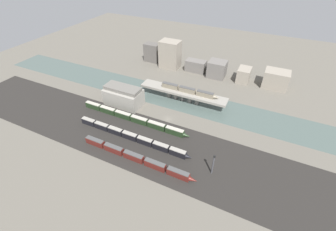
{
  "coord_description": "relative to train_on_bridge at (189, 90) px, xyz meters",
  "views": [
    {
      "loc": [
        47.32,
        -99.49,
        88.42
      ],
      "look_at": [
        0.0,
        -0.26,
        2.97
      ],
      "focal_mm": 24.0,
      "sensor_mm": 36.0,
      "label": 1
    }
  ],
  "objects": [
    {
      "name": "city_block_center",
      "position": [
        -11.82,
        46.47,
        -4.41
      ],
      "size": [
        16.94,
        8.73,
        9.51
      ],
      "primitive_type": "cube",
      "color": "slate",
      "rests_on": "ground"
    },
    {
      "name": "bridge",
      "position": [
        -4.45,
        0.0,
        -3.26
      ],
      "size": [
        61.42,
        9.6,
        7.43
      ],
      "color": "gray",
      "rests_on": "ground"
    },
    {
      "name": "ground_plane",
      "position": [
        -4.45,
        -23.48,
        -9.17
      ],
      "size": [
        400.0,
        400.0,
        0.0
      ],
      "primitive_type": "plane",
      "color": "#666056"
    },
    {
      "name": "city_block_right",
      "position": [
        7.01,
        44.5,
        -2.55
      ],
      "size": [
        13.99,
        12.47,
        13.25
      ],
      "primitive_type": "cube",
      "color": "slate",
      "rests_on": "ground"
    },
    {
      "name": "warehouse_building",
      "position": [
        -38.78,
        -21.21,
        -2.78
      ],
      "size": [
        25.04,
        13.66,
        13.43
      ],
      "color": "#9E998E",
      "rests_on": "ground"
    },
    {
      "name": "city_block_tall",
      "position": [
        51.56,
        47.01,
        -2.57
      ],
      "size": [
        17.59,
        13.04,
        13.2
      ],
      "primitive_type": "cube",
      "color": "gray",
      "rests_on": "ground"
    },
    {
      "name": "railbed_yard",
      "position": [
        -4.45,
        -47.48,
        -9.16
      ],
      "size": [
        280.0,
        42.0,
        0.01
      ],
      "primitive_type": "cube",
      "color": "#282623",
      "rests_on": "ground"
    },
    {
      "name": "train_yard_near",
      "position": [
        -4.93,
        -60.86,
        -7.2
      ],
      "size": [
        64.39,
        2.66,
        4.0
      ],
      "color": "#5B1E19",
      "rests_on": "ground"
    },
    {
      "name": "train_yard_mid",
      "position": [
        -15.38,
        -48.7,
        -7.25
      ],
      "size": [
        71.15,
        2.66,
        3.9
      ],
      "color": "black",
      "rests_on": "ground"
    },
    {
      "name": "city_block_far_right",
      "position": [
        28.24,
        46.12,
        -3.76
      ],
      "size": [
        9.33,
        13.06,
        10.83
      ],
      "primitive_type": "cube",
      "color": "gray",
      "rests_on": "ground"
    },
    {
      "name": "train_on_bridge",
      "position": [
        0.0,
        0.0,
        0.0
      ],
      "size": [
        40.89,
        2.78,
        3.57
      ],
      "color": "gray",
      "rests_on": "bridge"
    },
    {
      "name": "train_yard_far",
      "position": [
        -23.54,
        -34.46,
        -7.15
      ],
      "size": [
        74.28,
        2.7,
        4.09
      ],
      "color": "#23381E",
      "rests_on": "ground"
    },
    {
      "name": "river_water",
      "position": [
        -4.45,
        0.0,
        -9.17
      ],
      "size": [
        320.0,
        26.47,
        0.01
      ],
      "primitive_type": "cube",
      "color": "#4C5B56",
      "rests_on": "ground"
    },
    {
      "name": "signal_tower",
      "position": [
        32.33,
        -52.11,
        -2.95
      ],
      "size": [
        1.0,
        0.79,
        12.32
      ],
      "color": "#4C4C51",
      "rests_on": "ground"
    },
    {
      "name": "city_block_far_left",
      "position": [
        -55.02,
        48.53,
        -0.98
      ],
      "size": [
        13.49,
        8.44,
        16.37
      ],
      "primitive_type": "cube",
      "color": "#605B56",
      "rests_on": "ground"
    },
    {
      "name": "city_block_left",
      "position": [
        -35.01,
        44.47,
        2.43
      ],
      "size": [
        16.68,
        12.32,
        23.19
      ],
      "primitive_type": "cube",
      "color": "gray",
      "rests_on": "ground"
    }
  ]
}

